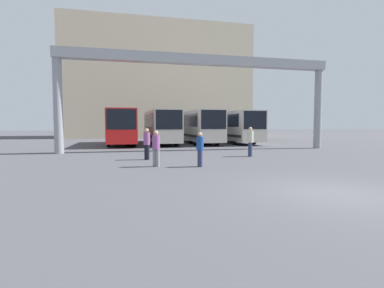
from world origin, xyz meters
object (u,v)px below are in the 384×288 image
at_px(pedestrian_far_center, 147,143).
at_px(bus_slot_1, 161,125).
at_px(pedestrian_mid_right, 250,141).
at_px(pedestrian_near_right, 200,149).
at_px(bus_slot_2, 199,125).
at_px(bus_slot_3, 232,125).
at_px(pedestrian_near_left, 156,148).
at_px(bus_slot_0, 121,125).

bearing_deg(pedestrian_far_center, bus_slot_1, 139.80).
bearing_deg(pedestrian_mid_right, pedestrian_near_right, 138.01).
xyz_separation_m(bus_slot_1, pedestrian_mid_right, (3.77, -13.37, -0.93)).
relative_size(bus_slot_2, bus_slot_3, 0.89).
distance_m(bus_slot_3, pedestrian_far_center, 17.27).
bearing_deg(pedestrian_mid_right, bus_slot_3, -9.37).
bearing_deg(pedestrian_near_left, pedestrian_near_right, -157.20).
relative_size(pedestrian_mid_right, pedestrian_far_center, 1.04).
relative_size(bus_slot_3, pedestrian_near_right, 7.34).
xyz_separation_m(bus_slot_3, pedestrian_near_left, (-10.11, -16.70, -0.99)).
distance_m(pedestrian_mid_right, pedestrian_far_center, 6.32).
distance_m(bus_slot_2, pedestrian_near_right, 17.16).
distance_m(bus_slot_0, pedestrian_near_right, 16.83).
bearing_deg(pedestrian_far_center, pedestrian_near_left, -25.93).
relative_size(pedestrian_near_right, pedestrian_near_left, 0.95).
bearing_deg(pedestrian_mid_right, bus_slot_2, 6.48).
distance_m(pedestrian_near_right, pedestrian_near_left, 2.04).
relative_size(bus_slot_2, pedestrian_far_center, 5.99).
bearing_deg(pedestrian_near_right, pedestrian_mid_right, -57.85).
xyz_separation_m(pedestrian_far_center, pedestrian_near_left, (0.18, -2.87, -0.03)).
xyz_separation_m(bus_slot_0, bus_slot_3, (11.63, 0.79, -0.02)).
height_order(bus_slot_2, pedestrian_far_center, bus_slot_2).
height_order(bus_slot_0, bus_slot_2, bus_slot_2).
xyz_separation_m(pedestrian_mid_right, pedestrian_far_center, (-6.31, -0.22, -0.03)).
height_order(pedestrian_mid_right, pedestrian_near_left, pedestrian_mid_right).
relative_size(bus_slot_1, bus_slot_2, 1.08).
distance_m(bus_slot_0, pedestrian_near_left, 16.02).
distance_m(bus_slot_1, bus_slot_2, 3.90).
bearing_deg(bus_slot_0, pedestrian_near_left, -84.56).
height_order(bus_slot_1, pedestrian_near_left, bus_slot_1).
height_order(bus_slot_3, pedestrian_near_left, bus_slot_3).
relative_size(bus_slot_0, bus_slot_1, 0.90).
xyz_separation_m(bus_slot_0, bus_slot_2, (7.75, 0.15, 0.00)).
distance_m(pedestrian_far_center, pedestrian_near_left, 2.88).
bearing_deg(pedestrian_near_right, bus_slot_2, -23.31).
relative_size(bus_slot_1, bus_slot_3, 0.96).
xyz_separation_m(bus_slot_0, pedestrian_far_center, (1.33, -13.04, -0.98)).
distance_m(pedestrian_near_right, pedestrian_mid_right, 5.50).
relative_size(bus_slot_3, pedestrian_far_center, 6.72).
relative_size(bus_slot_0, bus_slot_3, 0.87).
distance_m(bus_slot_0, bus_slot_2, 7.75).
bearing_deg(bus_slot_0, pedestrian_mid_right, -59.20).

